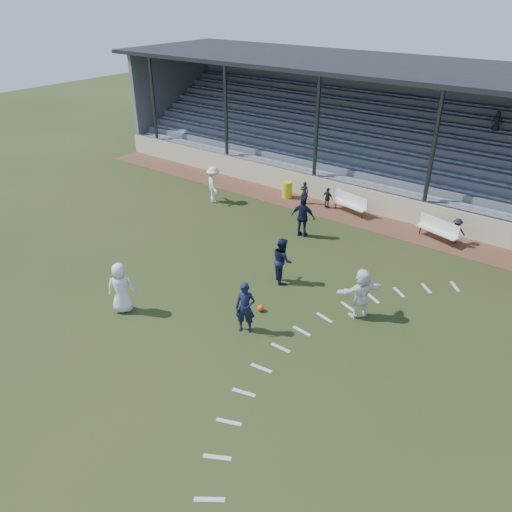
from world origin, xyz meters
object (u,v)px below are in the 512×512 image
at_px(bench_left, 350,202).
at_px(player_white_lead, 121,288).
at_px(bench_right, 438,228).
at_px(trash_bin, 287,190).
at_px(football, 261,308).
at_px(player_navy_lead, 245,308).

height_order(bench_left, player_white_lead, player_white_lead).
bearing_deg(bench_left, player_white_lead, -87.44).
xyz_separation_m(bench_left, bench_right, (4.56, -0.37, 0.00)).
height_order(bench_right, trash_bin, bench_right).
height_order(bench_left, football, bench_left).
bearing_deg(player_navy_lead, football, 73.03).
xyz_separation_m(bench_right, player_white_lead, (-6.94, -12.12, 0.34)).
xyz_separation_m(bench_left, player_navy_lead, (1.78, -10.83, 0.32)).
distance_m(bench_left, player_white_lead, 12.72).
xyz_separation_m(bench_left, player_white_lead, (-2.38, -12.49, 0.34)).
bearing_deg(trash_bin, player_navy_lead, -62.95).
xyz_separation_m(bench_left, trash_bin, (-3.65, -0.19, -0.13)).
bearing_deg(bench_left, football, -67.63).
height_order(bench_right, player_white_lead, player_white_lead).
distance_m(player_white_lead, player_navy_lead, 4.48).
relative_size(bench_right, trash_bin, 2.35).
distance_m(bench_right, player_navy_lead, 10.83).
xyz_separation_m(trash_bin, player_navy_lead, (5.43, -10.64, 0.45)).
height_order(trash_bin, player_navy_lead, player_navy_lead).
relative_size(bench_left, player_white_lead, 1.10).
relative_size(bench_right, player_navy_lead, 1.13).
distance_m(bench_right, player_white_lead, 13.97).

